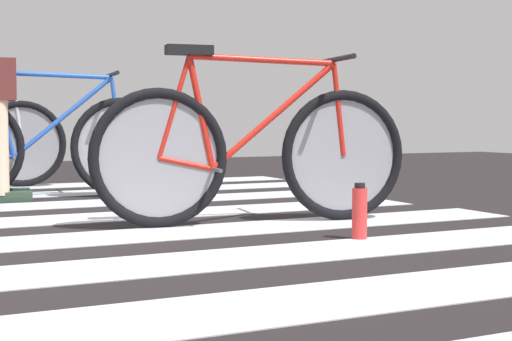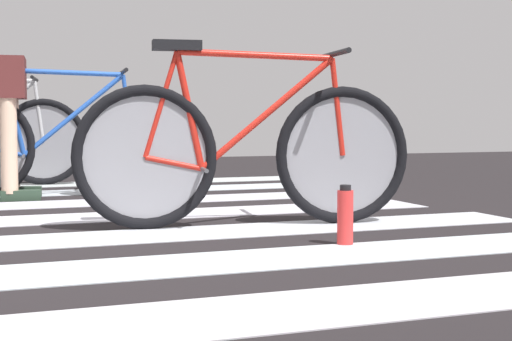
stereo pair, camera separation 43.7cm
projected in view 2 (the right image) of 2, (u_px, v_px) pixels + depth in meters
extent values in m
cube|color=black|center=(12.00, 242.00, 3.48)|extent=(18.00, 14.00, 0.02)
cube|color=#BCB8C1|center=(18.00, 336.00, 1.94)|extent=(5.20, 0.44, 0.00)
cube|color=#B5BEC5|center=(58.00, 273.00, 2.72)|extent=(5.20, 0.44, 0.00)
cube|color=silver|center=(12.00, 243.00, 3.38)|extent=(5.20, 0.44, 0.00)
cube|color=silver|center=(10.00, 206.00, 4.83)|extent=(5.20, 0.44, 0.00)
cube|color=#B8C1C0|center=(10.00, 186.00, 6.26)|extent=(5.20, 0.44, 0.00)
torus|color=black|center=(145.00, 157.00, 3.78)|extent=(0.72, 0.16, 0.72)
torus|color=black|center=(343.00, 155.00, 4.00)|extent=(0.72, 0.16, 0.72)
cylinder|color=gray|center=(145.00, 157.00, 3.78)|extent=(0.60, 0.09, 0.61)
cylinder|color=gray|center=(343.00, 155.00, 4.00)|extent=(0.60, 0.09, 0.61)
cylinder|color=red|center=(256.00, 55.00, 3.87)|extent=(0.80, 0.15, 0.05)
cylinder|color=red|center=(268.00, 113.00, 3.90)|extent=(0.70, 0.14, 0.59)
cylinder|color=red|center=(189.00, 111.00, 3.82)|extent=(0.16, 0.06, 0.59)
cylinder|color=red|center=(174.00, 163.00, 3.82)|extent=(0.29, 0.07, 0.09)
cylinder|color=red|center=(161.00, 104.00, 3.78)|extent=(0.19, 0.05, 0.53)
cylinder|color=red|center=(337.00, 107.00, 3.98)|extent=(0.09, 0.04, 0.50)
cube|color=black|center=(177.00, 45.00, 3.78)|extent=(0.25, 0.12, 0.05)
cylinder|color=black|center=(332.00, 54.00, 3.95)|extent=(0.10, 0.52, 0.03)
cylinder|color=#4C4C51|center=(202.00, 169.00, 3.85)|extent=(0.07, 0.34, 0.02)
torus|color=black|center=(132.00, 146.00, 5.47)|extent=(0.72, 0.13, 0.72)
cylinder|color=gray|center=(132.00, 146.00, 5.47)|extent=(0.60, 0.07, 0.61)
cylinder|color=#2453B2|center=(65.00, 72.00, 5.32)|extent=(0.80, 0.12, 0.05)
cylinder|color=#2453B2|center=(74.00, 115.00, 5.35)|extent=(0.70, 0.11, 0.59)
cylinder|color=#2453B2|center=(14.00, 113.00, 5.25)|extent=(0.16, 0.05, 0.59)
cylinder|color=#2453B2|center=(3.00, 151.00, 5.25)|extent=(0.29, 0.06, 0.09)
cylinder|color=#2453B2|center=(128.00, 110.00, 5.44)|extent=(0.09, 0.04, 0.50)
cube|color=black|center=(4.00, 66.00, 5.21)|extent=(0.25, 0.11, 0.05)
cylinder|color=black|center=(123.00, 72.00, 5.42)|extent=(0.08, 0.52, 0.03)
cylinder|color=#4C4C51|center=(24.00, 155.00, 5.28)|extent=(0.06, 0.34, 0.02)
cylinder|color=beige|center=(11.00, 128.00, 5.38)|extent=(0.11, 0.11, 0.87)
cylinder|color=beige|center=(9.00, 128.00, 5.11)|extent=(0.11, 0.11, 0.87)
cube|color=#512120|center=(9.00, 78.00, 5.23)|extent=(0.26, 0.43, 0.28)
cube|color=#2B3F2F|center=(23.00, 192.00, 5.43)|extent=(0.27, 0.13, 0.07)
cube|color=#2B3F2F|center=(21.00, 195.00, 5.16)|extent=(0.27, 0.13, 0.07)
torus|color=black|center=(43.00, 142.00, 6.36)|extent=(0.72, 0.17, 0.72)
cylinder|color=gray|center=(43.00, 142.00, 6.36)|extent=(0.60, 0.10, 0.61)
cylinder|color=#BDBDC1|center=(39.00, 112.00, 6.34)|extent=(0.09, 0.04, 0.50)
cylinder|color=black|center=(34.00, 79.00, 6.31)|extent=(0.11, 0.52, 0.03)
cylinder|color=red|center=(345.00, 218.00, 3.33)|extent=(0.07, 0.07, 0.24)
cylinder|color=black|center=(345.00, 188.00, 3.33)|extent=(0.05, 0.05, 0.02)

